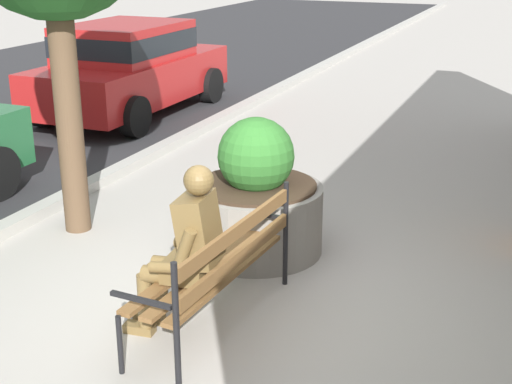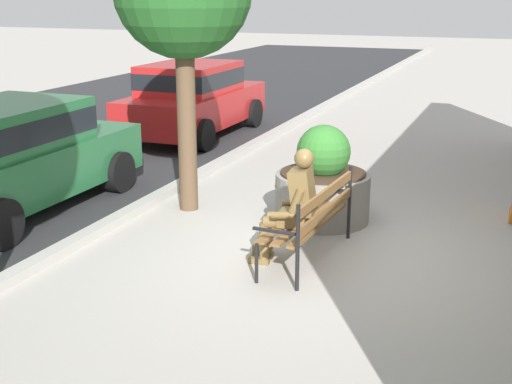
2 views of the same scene
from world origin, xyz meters
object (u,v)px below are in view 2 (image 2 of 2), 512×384
at_px(concrete_planter, 323,185).
at_px(parked_car_green, 11,154).
at_px(park_bench, 313,216).
at_px(bronze_statue_seated, 290,208).
at_px(parked_car_red, 193,97).

height_order(concrete_planter, parked_car_green, parked_car_green).
height_order(park_bench, bronze_statue_seated, bronze_statue_seated).
bearing_deg(concrete_planter, park_bench, -168.23).
height_order(bronze_statue_seated, concrete_planter, bronze_statue_seated).
xyz_separation_m(park_bench, concrete_planter, (1.45, 0.30, -0.05)).
xyz_separation_m(concrete_planter, parked_car_red, (4.47, 4.18, 0.34)).
bearing_deg(parked_car_green, parked_car_red, 0.00).
relative_size(concrete_planter, parked_car_red, 0.32).
distance_m(bronze_statue_seated, parked_car_red, 7.47).
distance_m(park_bench, parked_car_red, 7.44).
relative_size(parked_car_green, parked_car_red, 1.00).
distance_m(park_bench, concrete_planter, 1.48).
xyz_separation_m(bronze_statue_seated, parked_car_red, (6.12, 4.27, 0.17)).
relative_size(park_bench, concrete_planter, 1.38).
bearing_deg(bronze_statue_seated, concrete_planter, 3.09).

